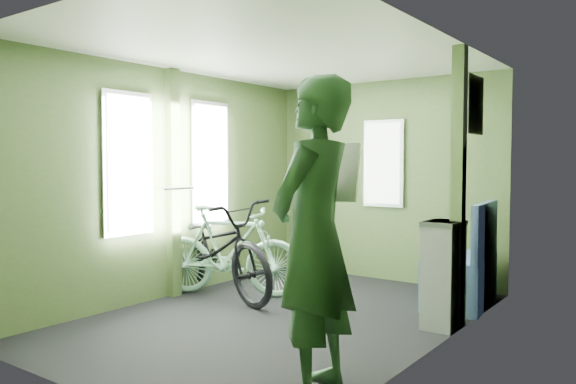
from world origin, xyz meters
name	(u,v)px	position (x,y,z in m)	size (l,w,h in m)	color
room	(281,154)	(-0.04, 0.04, 1.44)	(4.00, 4.02, 2.31)	black
bicycle_black	(217,296)	(-0.99, 0.24, 0.00)	(0.66, 1.89, 0.99)	black
bicycle_mint	(229,296)	(-0.89, 0.30, 0.00)	(0.44, 1.56, 0.94)	#99D7B2
passenger	(314,236)	(1.12, -1.18, 0.93)	(0.50, 0.72, 1.86)	#2B5032
waste_box	(443,274)	(1.26, 0.54, 0.44)	(0.26, 0.36, 0.88)	slate
bench_seat	(462,275)	(1.15, 1.35, 0.29)	(0.62, 0.99, 0.99)	navy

